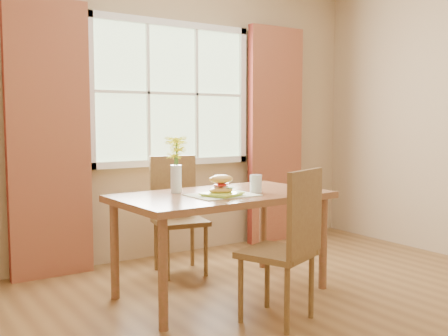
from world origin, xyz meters
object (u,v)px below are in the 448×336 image
chair_near (289,240)px  flower_vase (176,157)px  chair_far (177,208)px  croissant_sandwich (221,184)px  dining_table (222,204)px  water_glass (256,184)px

chair_near → flower_vase: bearing=86.4°
chair_near → chair_far: 1.40m
flower_vase → chair_far: bearing=61.1°
chair_far → croissant_sandwich: (-0.09, -0.81, 0.29)m
dining_table → croissant_sandwich: size_ratio=7.76×
chair_near → croissant_sandwich: chair_near is taller
chair_far → croissant_sandwich: chair_far is taller
chair_near → chair_far: bearing=69.4°
water_glass → flower_vase: size_ratio=0.32×
water_glass → chair_far: bearing=104.2°
chair_near → croissant_sandwich: size_ratio=4.86×
croissant_sandwich → flower_vase: flower_vase is taller
dining_table → chair_far: 0.71m
croissant_sandwich → flower_vase: size_ratio=0.48×
dining_table → chair_near: (0.03, -0.70, -0.13)m
chair_near → dining_table: bearing=71.2°
croissant_sandwich → flower_vase: 0.40m
chair_near → croissant_sandwich: 0.67m
chair_near → flower_vase: (-0.29, 0.91, 0.46)m
dining_table → croissant_sandwich: bearing=-127.8°
croissant_sandwich → water_glass: croissant_sandwich is taller
flower_vase → croissant_sandwich: bearing=-60.0°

